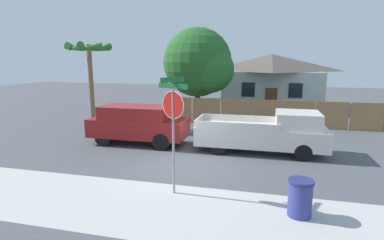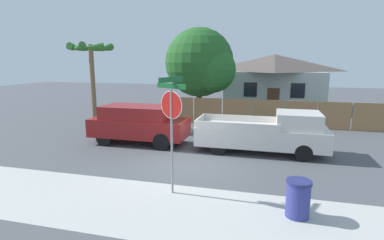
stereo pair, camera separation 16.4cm
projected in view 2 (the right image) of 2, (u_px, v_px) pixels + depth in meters
The scene contains 10 objects.
ground_plane at pixel (185, 164), 11.72m from camera, with size 80.00×80.00×0.00m, color #4C4F54.
sidewalk_strip at pixel (149, 206), 8.30m from camera, with size 36.00×3.20×0.01m.
wooden_fence at pixel (268, 113), 18.48m from camera, with size 13.36×0.12×1.75m.
house at pixel (274, 80), 25.86m from camera, with size 8.30×7.70×4.58m.
oak_tree at pixel (202, 64), 20.70m from camera, with size 5.01×4.78×6.29m.
palm_tree at pixel (91, 55), 17.76m from camera, with size 2.51×2.71×5.06m.
red_suv at pixel (139, 123), 14.56m from camera, with size 4.71×1.89×1.86m.
orange_pickup at pixel (267, 133), 13.10m from camera, with size 5.59×1.97×1.85m.
stop_sign at pixel (171, 114), 8.72m from camera, with size 1.01×0.91×3.52m.
trash_bin at pixel (298, 198), 7.68m from camera, with size 0.64×0.64×0.99m.
Camera 2 is at (3.07, -10.74, 3.95)m, focal length 28.00 mm.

